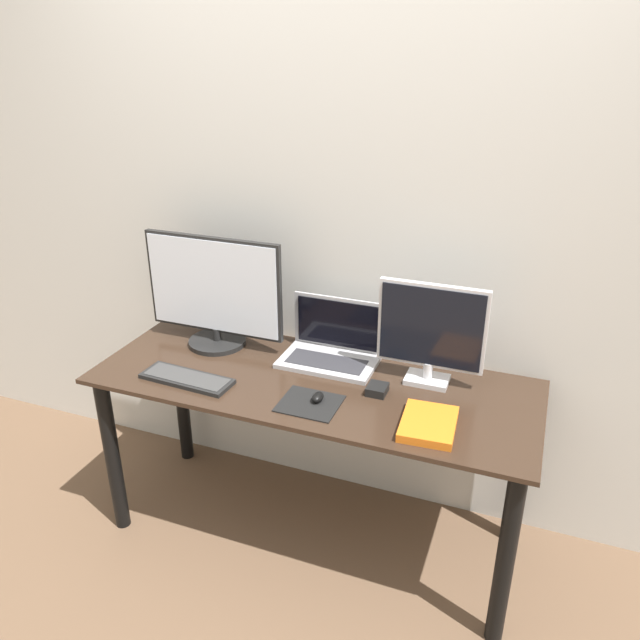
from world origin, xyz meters
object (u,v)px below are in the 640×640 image
object	(u,v)px
book	(428,424)
monitor_right	(431,332)
laptop	(332,346)
mouse	(318,397)
keyboard	(187,379)
monitor_left	(214,294)
power_brick	(377,389)

from	to	relation	value
book	monitor_right	bearing A→B (deg)	102.81
monitor_right	laptop	xyz separation A→B (m)	(-0.40, 0.05, -0.15)
monitor_right	mouse	xyz separation A→B (m)	(-0.33, -0.28, -0.19)
monitor_right	keyboard	size ratio (longest dim) A/B	1.08
keyboard	book	xyz separation A→B (m)	(0.92, 0.02, 0.01)
monitor_left	power_brick	size ratio (longest dim) A/B	7.52
monitor_left	keyboard	distance (m)	0.39
monitor_left	book	distance (m)	1.04
power_brick	mouse	bearing A→B (deg)	-143.17
book	power_brick	world-z (taller)	power_brick
mouse	book	world-z (taller)	mouse
monitor_left	keyboard	world-z (taller)	monitor_left
laptop	power_brick	world-z (taller)	laptop
mouse	power_brick	world-z (taller)	mouse
laptop	mouse	world-z (taller)	laptop
monitor_left	mouse	xyz separation A→B (m)	(0.57, -0.28, -0.21)
power_brick	keyboard	bearing A→B (deg)	-166.34
mouse	book	size ratio (longest dim) A/B	0.26
monitor_left	keyboard	size ratio (longest dim) A/B	1.64
mouse	monitor_left	bearing A→B (deg)	153.38
monitor_right	book	distance (m)	0.36
monitor_left	mouse	world-z (taller)	monitor_left
monitor_right	laptop	world-z (taller)	monitor_right
book	mouse	bearing A→B (deg)	177.60
mouse	book	xyz separation A→B (m)	(0.40, -0.02, -0.01)
laptop	book	size ratio (longest dim) A/B	1.57
monitor_right	keyboard	world-z (taller)	monitor_right
mouse	power_brick	bearing A→B (deg)	36.83
monitor_left	mouse	bearing A→B (deg)	-26.62
laptop	monitor_left	bearing A→B (deg)	-174.82
book	power_brick	xyz separation A→B (m)	(-0.22, 0.15, 0.00)
monitor_left	power_brick	bearing A→B (deg)	-11.27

